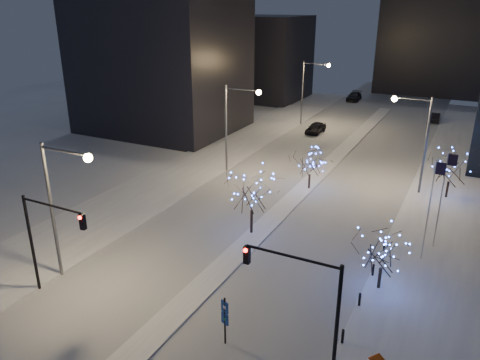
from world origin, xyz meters
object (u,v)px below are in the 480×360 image
Objects in this scene: street_lamp_w_mid at (234,118)px; car_far at (354,97)px; holiday_tree_median_near at (252,192)px; holiday_tree_plaza_far at (451,166)px; street_lamp_w_near at (60,195)px; street_lamp_east at (418,132)px; traffic_signal_west at (45,232)px; wayfinding_sign at (225,316)px; holiday_tree_median_far at (310,163)px; holiday_tree_plaza_near at (383,250)px; street_lamp_w_far at (309,84)px; traffic_signal_east at (308,297)px; car_mid at (435,117)px; car_near at (316,128)px.

car_far is (1.67, 48.17, -5.68)m from street_lamp_w_mid.
holiday_tree_plaza_far is (14.12, 15.93, -0.47)m from holiday_tree_median_near.
street_lamp_east is (19.02, 28.00, -0.05)m from street_lamp_w_near.
wayfinding_sign is at bearing 4.57° from traffic_signal_west.
holiday_tree_median_far is at bearing -162.84° from holiday_tree_plaza_far.
holiday_tree_plaza_near is at bearing -98.03° from holiday_tree_plaza_far.
street_lamp_w_far reaches higher than traffic_signal_east.
holiday_tree_plaza_near is at bearing 90.14° from car_mid.
holiday_tree_median_far is (9.44, 23.92, -3.53)m from street_lamp_w_near.
car_mid is 34.39m from holiday_tree_plaza_far.
traffic_signal_east is 63.08m from car_mid.
traffic_signal_west is at bearing -121.69° from street_lamp_east.
street_lamp_w_near is 1.00× the size of street_lamp_w_mid.
wayfinding_sign is (3.63, -24.92, -1.05)m from holiday_tree_median_far.
street_lamp_w_mid is at bearing 62.20° from car_mid.
traffic_signal_east is at bearing -3.21° from street_lamp_w_near.
street_lamp_east reaches higher than car_near.
holiday_tree_plaza_far is (19.78, -17.96, 2.60)m from car_near.
street_lamp_w_far reaches higher than car_far.
holiday_tree_median_far is (9.44, -26.08, -3.53)m from street_lamp_w_far.
holiday_tree_plaza_far is (22.06, 29.98, -1.35)m from traffic_signal_west.
traffic_signal_east is at bearing -99.18° from holiday_tree_plaza_far.
street_lamp_w_near is at bearing -93.41° from car_far.
traffic_signal_west reaches higher than holiday_tree_plaza_near.
holiday_tree_plaza_near is at bearing -55.77° from holiday_tree_median_far.
street_lamp_east is 10.98m from holiday_tree_median_far.
holiday_tree_plaza_near is (19.83, -16.35, -3.46)m from street_lamp_w_mid.
street_lamp_east is at bearing -49.15° from street_lamp_w_far.
car_far is 49.90m from holiday_tree_median_far.
traffic_signal_west reaches higher than holiday_tree_plaza_far.
car_mid is 63.14m from wayfinding_sign.
car_near is at bearing 122.40° from wayfinding_sign.
street_lamp_east is 4.66m from holiday_tree_plaza_far.
car_mid is (17.94, 36.94, -5.76)m from street_lamp_w_mid.
holiday_tree_plaza_near is at bearing -64.38° from street_lamp_w_far.
holiday_tree_median_far is 0.94× the size of holiday_tree_plaza_near.
street_lamp_w_far is 2.23× the size of car_mid.
street_lamp_w_mid is at bearing -172.49° from holiday_tree_plaza_far.
car_far is at bearing 98.97° from holiday_tree_median_far.
holiday_tree_median_far is (7.77, -49.24, 2.15)m from car_far.
holiday_tree_median_near is at bearing 163.37° from holiday_tree_plaza_near.
street_lamp_w_near reaches higher than traffic_signal_west.
street_lamp_w_mid is 1.00× the size of street_lamp_w_far.
street_lamp_w_mid is at bearing -94.09° from car_far.
car_far is at bearing 105.72° from holiday_tree_plaza_near.
street_lamp_w_far is 52.85m from wayfinding_sign.
street_lamp_east is 29.08m from traffic_signal_east.
holiday_tree_plaza_near is 1.48× the size of wayfinding_sign.
street_lamp_w_near is 1.00× the size of street_lamp_w_far.
street_lamp_w_far reaches higher than holiday_tree_plaza_near.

